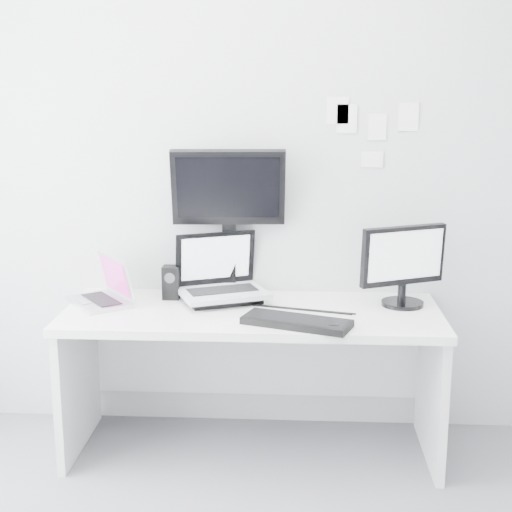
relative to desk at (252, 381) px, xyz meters
name	(u,v)px	position (x,y,z in m)	size (l,w,h in m)	color
back_wall	(256,173)	(0.00, 0.35, 0.99)	(3.60, 3.60, 0.00)	#BBBDC0
desk	(252,381)	(0.00, 0.00, 0.00)	(1.80, 0.70, 0.73)	white
macbook	(98,280)	(-0.76, 0.06, 0.49)	(0.33, 0.25, 0.25)	#B9B8BD
speaker	(171,282)	(-0.42, 0.18, 0.45)	(0.08, 0.08, 0.17)	black
dell_laptop	(223,268)	(-0.15, 0.13, 0.54)	(0.41, 0.32, 0.34)	silver
rear_monitor	(229,221)	(-0.14, 0.28, 0.75)	(0.57, 0.20, 0.77)	black
samsung_monitor	(404,265)	(0.73, 0.12, 0.57)	(0.45, 0.20, 0.41)	black
keyboard	(297,322)	(0.21, -0.22, 0.38)	(0.48, 0.17, 0.03)	black
mouse	(334,328)	(0.38, -0.31, 0.38)	(0.11, 0.07, 0.04)	black
wall_note_0	(347,119)	(0.45, 0.34, 1.26)	(0.10, 0.00, 0.14)	white
wall_note_1	(377,127)	(0.60, 0.34, 1.22)	(0.09, 0.00, 0.13)	white
wall_note_2	(408,117)	(0.75, 0.34, 1.26)	(0.10, 0.00, 0.14)	white
wall_note_3	(372,159)	(0.58, 0.34, 1.05)	(0.11, 0.00, 0.08)	white
wall_note_4	(338,110)	(0.40, 0.34, 1.30)	(0.11, 0.00, 0.13)	white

